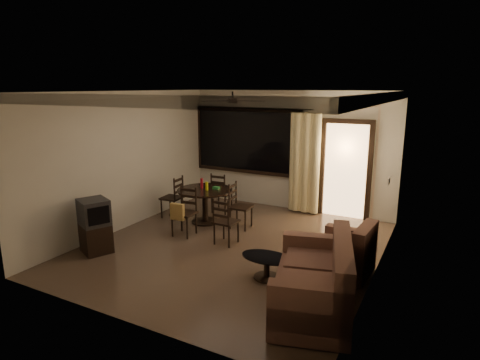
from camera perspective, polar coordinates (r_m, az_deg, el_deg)
The scene contains 12 objects.
ground at distance 7.50m, azimuth -0.97°, elevation -9.44°, with size 5.50×5.50×0.00m, color #7F6651.
room_shell at distance 8.37m, azimuth 8.46°, elevation 5.80°, with size 5.50×6.70×5.50m.
dining_table at distance 8.64m, azimuth -5.00°, elevation -2.32°, with size 1.18×1.18×0.96m.
dining_chair_west at distance 9.15m, azimuth -9.56°, elevation -3.53°, with size 0.44×0.44×0.95m.
dining_chair_east at distance 8.37m, azimuth 0.06°, elevation -4.94°, with size 0.44×0.44×0.95m.
dining_chair_south at distance 8.02m, azimuth -7.97°, elevation -5.72°, with size 0.44×0.50×0.95m.
dining_chair_north at distance 9.39m, azimuth -2.64°, elevation -2.92°, with size 0.44×0.44×0.95m.
tv_cabinet at distance 7.56m, azimuth -19.93°, elevation -6.15°, with size 0.65×0.62×0.97m.
sofa at distance 5.50m, azimuth 10.98°, elevation -14.19°, with size 1.38×1.96×0.95m.
armchair at distance 6.57m, azimuth 14.95°, elevation -10.10°, with size 0.88×0.88×0.82m.
coffee_table at distance 6.28m, azimuth 3.84°, elevation -11.79°, with size 0.81×0.49×0.36m.
side_chair at distance 7.55m, azimuth -2.02°, elevation -7.11°, with size 0.42×0.42×0.90m.
Camera 1 is at (3.34, -6.07, 2.89)m, focal length 30.00 mm.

